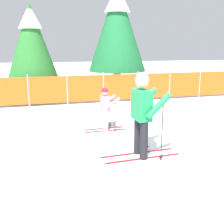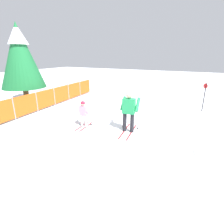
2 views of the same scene
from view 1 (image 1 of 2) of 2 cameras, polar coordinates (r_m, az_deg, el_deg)
name	(u,v)px [view 1 (image 1 of 2)]	position (r m, az deg, el deg)	size (l,w,h in m)	color
ground_plane	(149,154)	(6.13, 7.45, -8.50)	(60.00, 60.00, 0.00)	white
skier_adult	(143,108)	(5.70, 6.23, 0.86)	(1.69, 0.79, 1.75)	maroon
skier_child	(106,105)	(7.53, -1.30, 1.36)	(1.12, 0.55, 1.17)	maroon
safety_fence	(121,87)	(11.27, 1.80, 5.10)	(10.00, 0.75, 1.20)	gray
conifer_far	(117,26)	(13.31, 1.08, 17.00)	(2.65, 2.65, 4.92)	#4C3823
conifer_near	(31,41)	(11.93, -16.08, 13.69)	(2.08, 2.08, 3.86)	#4C3823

